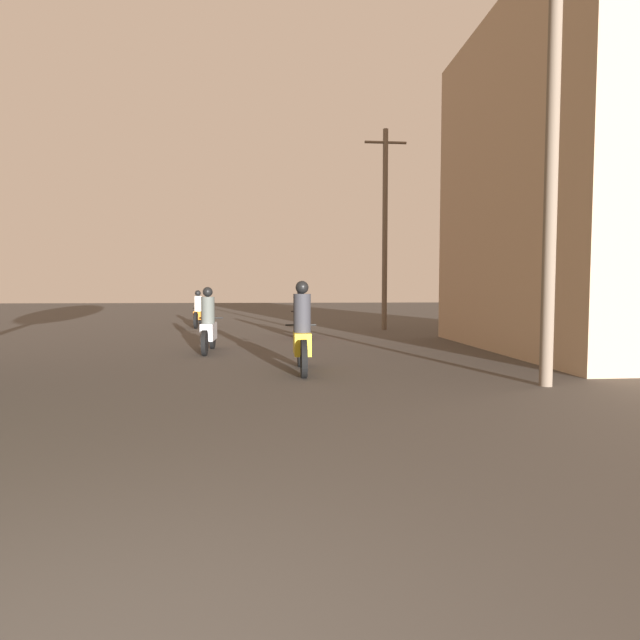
{
  "coord_description": "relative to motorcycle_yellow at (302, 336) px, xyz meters",
  "views": [
    {
      "loc": [
        0.81,
        -1.29,
        1.52
      ],
      "look_at": [
        2.4,
        16.64,
        0.45
      ],
      "focal_mm": 28.0,
      "sensor_mm": 36.0,
      "label": 1
    }
  ],
  "objects": [
    {
      "name": "utility_pole_far",
      "position": [
        3.7,
        9.76,
        3.31
      ],
      "size": [
        1.6,
        0.2,
        7.63
      ],
      "color": "#6B5B4C",
      "rests_on": "ground_plane"
    },
    {
      "name": "motorcycle_orange",
      "position": [
        -3.66,
        11.62,
        -0.06
      ],
      "size": [
        0.6,
        2.07,
        1.52
      ],
      "rotation": [
        0.0,
        0.0,
        0.02
      ],
      "color": "black",
      "rests_on": "ground_plane"
    },
    {
      "name": "building_right_near",
      "position": [
        7.77,
        2.77,
        3.55
      ],
      "size": [
        5.86,
        7.87,
        8.44
      ],
      "color": "tan",
      "rests_on": "ground_plane"
    },
    {
      "name": "motorcycle_silver",
      "position": [
        -2.13,
        3.2,
        -0.03
      ],
      "size": [
        0.6,
        2.04,
        1.6
      ],
      "rotation": [
        0.0,
        0.0,
        -0.03
      ],
      "color": "black",
      "rests_on": "ground_plane"
    },
    {
      "name": "motorcycle_red",
      "position": [
        0.32,
        6.93,
        -0.03
      ],
      "size": [
        0.6,
        1.98,
        1.59
      ],
      "rotation": [
        0.0,
        0.0,
        0.12
      ],
      "color": "black",
      "rests_on": "ground_plane"
    },
    {
      "name": "motorcycle_yellow",
      "position": [
        0.0,
        0.0,
        0.0
      ],
      "size": [
        0.6,
        1.95,
        1.7
      ],
      "rotation": [
        0.0,
        0.0,
        0.05
      ],
      "color": "black",
      "rests_on": "ground_plane"
    },
    {
      "name": "utility_pole_near",
      "position": [
        3.79,
        -1.7,
        3.29
      ],
      "size": [
        1.6,
        0.2,
        7.58
      ],
      "color": "#6B5B4C",
      "rests_on": "ground_plane"
    }
  ]
}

